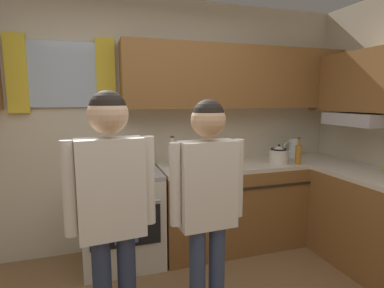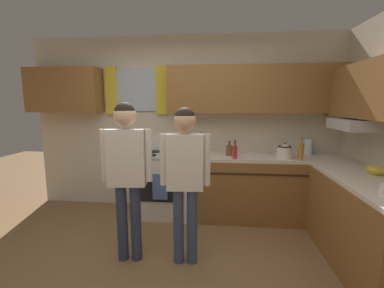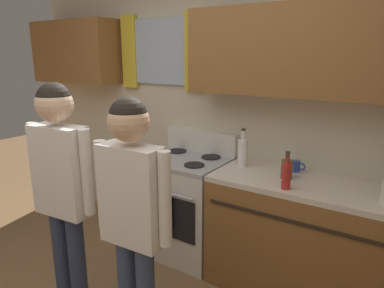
{
  "view_description": "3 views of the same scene",
  "coord_description": "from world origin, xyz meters",
  "px_view_note": "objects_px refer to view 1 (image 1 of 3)",
  "views": [
    {
      "loc": [
        -0.42,
        -1.32,
        1.58
      ],
      "look_at": [
        0.28,
        0.88,
        1.24
      ],
      "focal_mm": 28.35,
      "sensor_mm": 36.0,
      "label": 1
    },
    {
      "loc": [
        0.55,
        -2.04,
        1.62
      ],
      "look_at": [
        0.26,
        0.7,
        1.18
      ],
      "focal_mm": 24.28,
      "sensor_mm": 36.0,
      "label": 2
    },
    {
      "loc": [
        1.45,
        -0.88,
        1.78
      ],
      "look_at": [
        0.32,
        0.84,
        1.25
      ],
      "focal_mm": 32.66,
      "sensor_mm": 36.0,
      "label": 3
    }
  ],
  "objects_px": {
    "stove_oven": "(123,216)",
    "stovetop_kettle": "(279,155)",
    "bottle_oil_amber": "(298,154)",
    "water_pitcher": "(293,147)",
    "bottle_milk_white": "(172,155)",
    "bottle_squat_brown": "(212,159)",
    "mug_cobalt_blue": "(206,158)",
    "adult_left": "(112,199)",
    "adult_in_plaid": "(208,194)",
    "bottle_sauce_red": "(226,160)"
  },
  "relations": [
    {
      "from": "stove_oven",
      "to": "stovetop_kettle",
      "type": "height_order",
      "value": "stovetop_kettle"
    },
    {
      "from": "bottle_oil_amber",
      "to": "stovetop_kettle",
      "type": "xyz_separation_m",
      "value": [
        -0.17,
        0.1,
        -0.01
      ]
    },
    {
      "from": "stove_oven",
      "to": "water_pitcher",
      "type": "xyz_separation_m",
      "value": [
        2.01,
        0.16,
        0.54
      ]
    },
    {
      "from": "bottle_milk_white",
      "to": "stovetop_kettle",
      "type": "bearing_deg",
      "value": -9.53
    },
    {
      "from": "bottle_milk_white",
      "to": "bottle_squat_brown",
      "type": "height_order",
      "value": "bottle_milk_white"
    },
    {
      "from": "bottle_milk_white",
      "to": "water_pitcher",
      "type": "bearing_deg",
      "value": 3.5
    },
    {
      "from": "mug_cobalt_blue",
      "to": "adult_left",
      "type": "relative_size",
      "value": 0.07
    },
    {
      "from": "bottle_oil_amber",
      "to": "mug_cobalt_blue",
      "type": "bearing_deg",
      "value": 156.15
    },
    {
      "from": "mug_cobalt_blue",
      "to": "adult_in_plaid",
      "type": "distance_m",
      "value": 1.41
    },
    {
      "from": "bottle_sauce_red",
      "to": "adult_in_plaid",
      "type": "bearing_deg",
      "value": -120.03
    },
    {
      "from": "adult_left",
      "to": "bottle_squat_brown",
      "type": "bearing_deg",
      "value": 47.14
    },
    {
      "from": "adult_left",
      "to": "adult_in_plaid",
      "type": "relative_size",
      "value": 1.03
    },
    {
      "from": "stove_oven",
      "to": "bottle_squat_brown",
      "type": "relative_size",
      "value": 5.37
    },
    {
      "from": "bottle_squat_brown",
      "to": "adult_in_plaid",
      "type": "relative_size",
      "value": 0.13
    },
    {
      "from": "bottle_squat_brown",
      "to": "stovetop_kettle",
      "type": "distance_m",
      "value": 0.73
    },
    {
      "from": "stovetop_kettle",
      "to": "adult_left",
      "type": "xyz_separation_m",
      "value": [
        -1.77,
        -1.04,
        0.03
      ]
    },
    {
      "from": "bottle_squat_brown",
      "to": "bottle_oil_amber",
      "type": "bearing_deg",
      "value": -12.28
    },
    {
      "from": "bottle_sauce_red",
      "to": "bottle_squat_brown",
      "type": "relative_size",
      "value": 1.2
    },
    {
      "from": "water_pitcher",
      "to": "stove_oven",
      "type": "bearing_deg",
      "value": -175.57
    },
    {
      "from": "stovetop_kettle",
      "to": "bottle_oil_amber",
      "type": "bearing_deg",
      "value": -29.03
    },
    {
      "from": "bottle_sauce_red",
      "to": "bottle_squat_brown",
      "type": "bearing_deg",
      "value": 107.76
    },
    {
      "from": "mug_cobalt_blue",
      "to": "bottle_sauce_red",
      "type": "bearing_deg",
      "value": -82.17
    },
    {
      "from": "water_pitcher",
      "to": "adult_in_plaid",
      "type": "relative_size",
      "value": 0.14
    },
    {
      "from": "adult_left",
      "to": "water_pitcher",
      "type": "bearing_deg",
      "value": 31.39
    },
    {
      "from": "stove_oven",
      "to": "water_pitcher",
      "type": "height_order",
      "value": "water_pitcher"
    },
    {
      "from": "stove_oven",
      "to": "mug_cobalt_blue",
      "type": "height_order",
      "value": "stove_oven"
    },
    {
      "from": "bottle_milk_white",
      "to": "bottle_squat_brown",
      "type": "bearing_deg",
      "value": -12.73
    },
    {
      "from": "stove_oven",
      "to": "bottle_milk_white",
      "type": "height_order",
      "value": "bottle_milk_white"
    },
    {
      "from": "bottle_oil_amber",
      "to": "bottle_milk_white",
      "type": "relative_size",
      "value": 0.91
    },
    {
      "from": "bottle_squat_brown",
      "to": "adult_left",
      "type": "bearing_deg",
      "value": -132.86
    },
    {
      "from": "bottle_milk_white",
      "to": "water_pitcher",
      "type": "relative_size",
      "value": 1.42
    },
    {
      "from": "bottle_sauce_red",
      "to": "bottle_oil_amber",
      "type": "bearing_deg",
      "value": 0.43
    },
    {
      "from": "bottle_milk_white",
      "to": "mug_cobalt_blue",
      "type": "bearing_deg",
      "value": 14.8
    },
    {
      "from": "mug_cobalt_blue",
      "to": "water_pitcher",
      "type": "bearing_deg",
      "value": -0.81
    },
    {
      "from": "bottle_milk_white",
      "to": "bottle_sauce_red",
      "type": "xyz_separation_m",
      "value": [
        0.46,
        -0.29,
        -0.03
      ]
    },
    {
      "from": "stovetop_kettle",
      "to": "adult_left",
      "type": "relative_size",
      "value": 0.17
    },
    {
      "from": "bottle_squat_brown",
      "to": "water_pitcher",
      "type": "bearing_deg",
      "value": 9.33
    },
    {
      "from": "bottle_milk_white",
      "to": "adult_left",
      "type": "relative_size",
      "value": 0.19
    },
    {
      "from": "bottle_oil_amber",
      "to": "adult_in_plaid",
      "type": "bearing_deg",
      "value": -145.7
    },
    {
      "from": "adult_in_plaid",
      "to": "stove_oven",
      "type": "bearing_deg",
      "value": 110.94
    },
    {
      "from": "bottle_sauce_red",
      "to": "stove_oven",
      "type": "bearing_deg",
      "value": 166.94
    },
    {
      "from": "bottle_squat_brown",
      "to": "stovetop_kettle",
      "type": "relative_size",
      "value": 0.75
    },
    {
      "from": "bottle_squat_brown",
      "to": "stovetop_kettle",
      "type": "xyz_separation_m",
      "value": [
        0.72,
        -0.1,
        0.02
      ]
    },
    {
      "from": "water_pitcher",
      "to": "bottle_sauce_red",
      "type": "bearing_deg",
      "value": -159.81
    },
    {
      "from": "water_pitcher",
      "to": "adult_left",
      "type": "distance_m",
      "value": 2.53
    },
    {
      "from": "mug_cobalt_blue",
      "to": "stove_oven",
      "type": "bearing_deg",
      "value": -169.46
    },
    {
      "from": "bottle_sauce_red",
      "to": "adult_left",
      "type": "bearing_deg",
      "value": -140.12
    },
    {
      "from": "mug_cobalt_blue",
      "to": "water_pitcher",
      "type": "xyz_separation_m",
      "value": [
        1.09,
        -0.02,
        0.07
      ]
    },
    {
      "from": "water_pitcher",
      "to": "adult_left",
      "type": "xyz_separation_m",
      "value": [
        -2.16,
        -1.32,
        0.01
      ]
    },
    {
      "from": "stove_oven",
      "to": "stovetop_kettle",
      "type": "distance_m",
      "value": 1.72
    }
  ]
}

